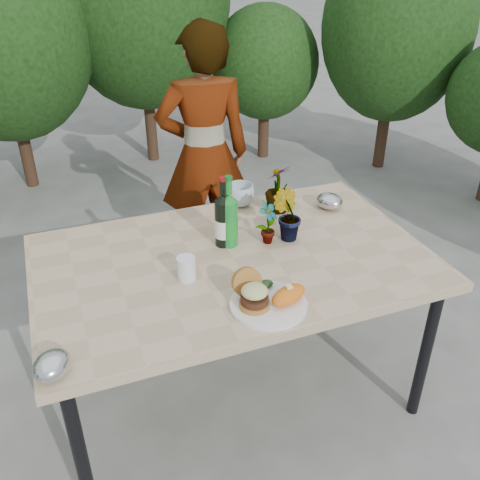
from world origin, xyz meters
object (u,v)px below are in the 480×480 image
object	(u,v)px
wine_bottle	(223,221)
person	(204,155)
dinner_plate	(268,305)
patio_table	(233,269)

from	to	relation	value
wine_bottle	person	world-z (taller)	person
dinner_plate	wine_bottle	bearing A→B (deg)	90.78
patio_table	person	bearing A→B (deg)	78.42
dinner_plate	wine_bottle	world-z (taller)	wine_bottle
person	dinner_plate	bearing A→B (deg)	88.26
patio_table	wine_bottle	bearing A→B (deg)	89.79
patio_table	dinner_plate	distance (m)	0.35
patio_table	person	distance (m)	1.12
wine_bottle	dinner_plate	bearing A→B (deg)	-79.86
patio_table	dinner_plate	xyz separation A→B (m)	(0.01, -0.35, 0.06)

